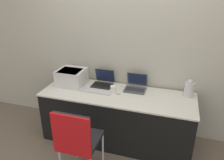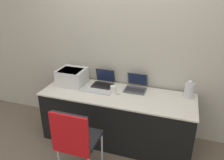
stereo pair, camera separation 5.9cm
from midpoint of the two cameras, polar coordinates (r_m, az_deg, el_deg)
The scene contains 11 objects.
ground_plane at distance 3.11m, azimuth -0.18°, elevation -18.60°, with size 14.00×14.00×0.00m, color #6B5B4C.
wall_back at distance 3.12m, azimuth 4.23°, elevation 8.89°, with size 8.00×0.05×2.60m.
table at distance 3.14m, azimuth 1.82°, elevation -9.63°, with size 2.07×0.70×0.74m.
printer at distance 3.25m, azimuth -9.87°, elevation 1.00°, with size 0.38×0.35×0.23m.
laptop_left at distance 3.20m, azimuth -1.71°, elevation -0.42°, with size 0.29×0.26×0.22m.
laptop_right at distance 3.08m, azimuth 6.83°, elevation -1.59°, with size 0.29×0.29×0.22m.
external_keyboard at distance 3.02m, azimuth -3.80°, elevation -2.88°, with size 0.45×0.13×0.02m.
coffee_cup at distance 2.98m, azimuth 0.89°, elevation -2.40°, with size 0.08×0.08×0.10m.
mouse at distance 2.94m, azimuth 2.11°, elevation -3.45°, with size 0.07×0.04×0.04m.
metal_pitcher at distance 3.01m, azimuth 20.06°, elevation -2.39°, with size 0.12×0.12×0.24m.
chair at distance 2.45m, azimuth -8.95°, elevation -14.57°, with size 0.42×0.45×0.93m.
Camera 2 is at (0.77, -2.17, 2.09)m, focal length 35.00 mm.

